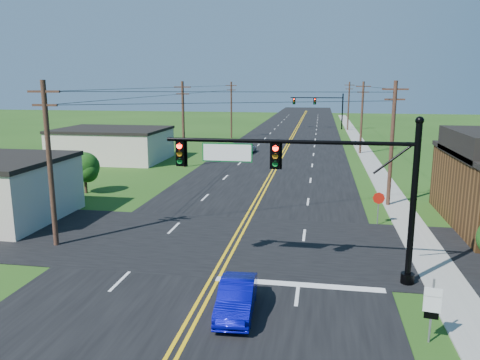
% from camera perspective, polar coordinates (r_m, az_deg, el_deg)
% --- Properties ---
extents(road_main, '(16.00, 220.00, 0.04)m').
position_cam_1_polar(road_main, '(63.37, 5.39, 3.73)').
color(road_main, black).
rests_on(road_main, ground).
extents(road_cross, '(70.00, 10.00, 0.04)m').
position_cam_1_polar(road_cross, '(26.53, -1.07, -7.65)').
color(road_cross, black).
rests_on(road_cross, ground).
extents(sidewalk, '(2.00, 160.00, 0.08)m').
position_cam_1_polar(sidewalk, '(53.62, 15.80, 1.88)').
color(sidewalk, gray).
rests_on(sidewalk, ground).
extents(signal_mast_main, '(11.30, 0.60, 7.48)m').
position_cam_1_polar(signal_mast_main, '(20.98, 8.51, 0.38)').
color(signal_mast_main, black).
rests_on(signal_mast_main, ground).
extents(signal_mast_far, '(10.98, 0.60, 7.48)m').
position_cam_1_polar(signal_mast_far, '(92.67, 9.67, 8.96)').
color(signal_mast_far, black).
rests_on(signal_mast_far, ground).
extents(cream_bldg_far, '(12.20, 9.20, 3.70)m').
position_cam_1_polar(cream_bldg_far, '(56.29, -15.31, 4.23)').
color(cream_bldg_far, beige).
rests_on(cream_bldg_far, ground).
extents(utility_pole_left_a, '(1.80, 0.28, 9.00)m').
position_cam_1_polar(utility_pole_left_a, '(26.99, -22.20, 2.10)').
color(utility_pole_left_a, '#332117').
rests_on(utility_pole_left_a, ground).
extents(utility_pole_left_b, '(1.80, 0.28, 9.00)m').
position_cam_1_polar(utility_pole_left_b, '(49.82, -6.93, 6.95)').
color(utility_pole_left_b, '#332117').
rests_on(utility_pole_left_b, ground).
extents(utility_pole_left_c, '(1.80, 0.28, 9.00)m').
position_cam_1_polar(utility_pole_left_c, '(76.03, -1.07, 8.67)').
color(utility_pole_left_c, '#332117').
rests_on(utility_pole_left_c, ground).
extents(utility_pole_right_a, '(1.80, 0.28, 9.00)m').
position_cam_1_polar(utility_pole_right_a, '(35.19, 18.03, 4.47)').
color(utility_pole_right_a, '#332117').
rests_on(utility_pole_right_a, ground).
extents(utility_pole_right_b, '(1.80, 0.28, 9.00)m').
position_cam_1_polar(utility_pole_right_b, '(60.92, 14.63, 7.52)').
color(utility_pole_right_b, '#332117').
rests_on(utility_pole_right_b, ground).
extents(utility_pole_right_c, '(1.80, 0.28, 9.00)m').
position_cam_1_polar(utility_pole_right_c, '(90.81, 13.10, 8.88)').
color(utility_pole_right_c, '#332117').
rests_on(utility_pole_right_c, ground).
extents(tree_right_back, '(3.00, 3.00, 4.10)m').
position_cam_1_polar(tree_right_back, '(40.67, 25.72, 1.77)').
color(tree_right_back, '#332117').
rests_on(tree_right_back, ground).
extents(tree_left, '(2.40, 2.40, 3.37)m').
position_cam_1_polar(tree_left, '(39.88, -18.43, 1.52)').
color(tree_left, '#332117').
rests_on(tree_left, ground).
extents(blue_car, '(1.57, 3.92, 1.27)m').
position_cam_1_polar(blue_car, '(18.72, -0.43, -14.25)').
color(blue_car, '#060796').
rests_on(blue_car, ground).
extents(distant_car, '(1.93, 3.97, 1.31)m').
position_cam_1_polar(distant_car, '(59.99, 0.98, 3.93)').
color(distant_car, silver).
rests_on(distant_car, ground).
extents(route_sign, '(0.59, 0.13, 2.35)m').
position_cam_1_polar(route_sign, '(17.80, 22.36, -14.02)').
color(route_sign, slate).
rests_on(route_sign, ground).
extents(stop_sign, '(0.75, 0.10, 2.12)m').
position_cam_1_polar(stop_sign, '(30.68, 16.54, -2.53)').
color(stop_sign, slate).
rests_on(stop_sign, ground).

